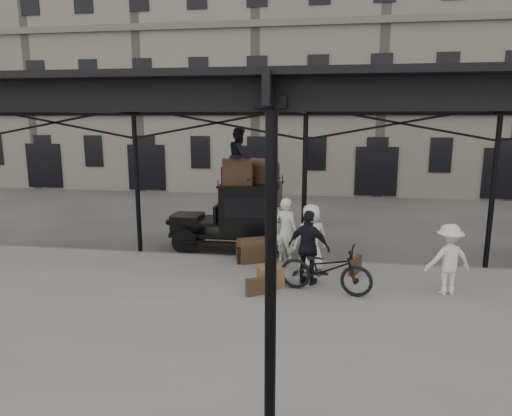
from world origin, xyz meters
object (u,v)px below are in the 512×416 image
Objects in this scene: taxi at (242,214)px; porter_left at (286,231)px; bicycle at (326,269)px; porter_official at (309,248)px; steamer_trunk_platform at (252,251)px; steamer_trunk_roof_near at (237,174)px.

porter_left is (1.54, -1.50, -0.12)m from taxi.
porter_left is at bearing 40.57° from bicycle.
porter_left is at bearing -46.12° from porter_official.
bicycle is at bearing 149.59° from porter_official.
taxi is at bearing 82.50° from steamer_trunk_platform.
steamer_trunk_platform is (0.59, -1.54, -0.76)m from taxi.
bicycle reaches higher than steamer_trunk_platform.
porter_official is at bearing 135.78° from porter_left.
porter_official is (0.71, -1.58, -0.01)m from porter_left.
taxi is at bearing 60.66° from steamer_trunk_roof_near.
porter_official reaches higher than bicycle.
porter_official is at bearing 51.97° from bicycle.
bicycle is at bearing -53.35° from taxi.
taxi reaches higher than steamer_trunk_platform.
bicycle is 2.43× the size of steamer_trunk_roof_near.
steamer_trunk_roof_near is at bearing 89.00° from steamer_trunk_platform.
steamer_trunk_roof_near reaches higher than steamer_trunk_platform.
steamer_trunk_roof_near reaches higher than bicycle.
steamer_trunk_roof_near is at bearing -15.95° from porter_left.
bicycle is at bearing -61.81° from steamer_trunk_roof_near.
porter_left is 1.73m from porter_official.
porter_left reaches higher than porter_official.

